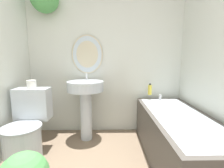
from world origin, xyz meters
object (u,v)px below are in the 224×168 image
(pedestal_sink, at_px, (86,97))
(shampoo_bottle, at_px, (150,90))
(bathtub, at_px, (178,138))
(toilet, at_px, (27,130))
(toilet_paper_roll, at_px, (32,84))

(pedestal_sink, relative_size, shampoo_bottle, 5.51)
(bathtub, bearing_deg, pedestal_sink, 153.72)
(toilet, height_order, bathtub, toilet)
(pedestal_sink, distance_m, shampoo_bottle, 0.96)
(bathtub, relative_size, toilet_paper_roll, 14.39)
(pedestal_sink, xyz_separation_m, bathtub, (1.11, -0.55, -0.35))
(toilet_paper_roll, bearing_deg, bathtub, -9.42)
(bathtub, xyz_separation_m, toilet_paper_roll, (-1.73, 0.29, 0.57))
(bathtub, bearing_deg, shampoo_bottle, 102.81)
(pedestal_sink, bearing_deg, toilet_paper_roll, -157.20)
(pedestal_sink, height_order, shampoo_bottle, pedestal_sink)
(toilet, distance_m, pedestal_sink, 0.82)
(toilet, relative_size, toilet_paper_roll, 7.28)
(toilet, distance_m, bathtub, 1.73)
(bathtub, distance_m, shampoo_bottle, 0.83)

